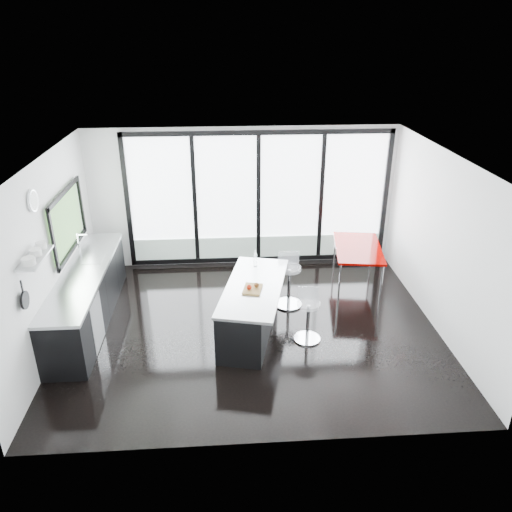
{
  "coord_description": "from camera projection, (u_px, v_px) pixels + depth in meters",
  "views": [
    {
      "loc": [
        -0.41,
        -6.92,
        4.5
      ],
      "look_at": [
        0.1,
        0.3,
        1.15
      ],
      "focal_mm": 35.0,
      "sensor_mm": 36.0,
      "label": 1
    }
  ],
  "objects": [
    {
      "name": "island",
      "position": [
        250.0,
        308.0,
        7.92
      ],
      "size": [
        1.3,
        2.18,
        1.08
      ],
      "color": "black",
      "rests_on": "floor"
    },
    {
      "name": "counter_cabinets",
      "position": [
        87.0,
        296.0,
        8.17
      ],
      "size": [
        0.69,
        3.24,
        1.36
      ],
      "color": "black",
      "rests_on": "floor"
    },
    {
      "name": "bar_stool_far",
      "position": [
        289.0,
        286.0,
        8.68
      ],
      "size": [
        0.48,
        0.48,
        0.75
      ],
      "primitive_type": "cylinder",
      "rotation": [
        0.0,
        0.0,
        -0.02
      ],
      "color": "silver",
      "rests_on": "floor"
    },
    {
      "name": "wall_front",
      "position": [
        265.0,
        345.0,
        5.33
      ],
      "size": [
        6.0,
        0.0,
        2.8
      ],
      "primitive_type": "cube",
      "color": "silver",
      "rests_on": "ground"
    },
    {
      "name": "red_table",
      "position": [
        356.0,
        266.0,
        9.39
      ],
      "size": [
        1.04,
        1.56,
        0.78
      ],
      "primitive_type": "cube",
      "rotation": [
        0.0,
        0.0,
        -0.15
      ],
      "color": "#810200",
      "rests_on": "floor"
    },
    {
      "name": "wall_left",
      "position": [
        55.0,
        238.0,
        7.58
      ],
      "size": [
        0.26,
        5.0,
        2.8
      ],
      "color": "silver",
      "rests_on": "ground"
    },
    {
      "name": "ceiling",
      "position": [
        250.0,
        159.0,
        7.0
      ],
      "size": [
        6.0,
        5.0,
        0.0
      ],
      "primitive_type": "cube",
      "color": "white",
      "rests_on": "wall_back"
    },
    {
      "name": "wall_back",
      "position": [
        257.0,
        205.0,
        9.9
      ],
      "size": [
        6.0,
        0.09,
        2.8
      ],
      "color": "silver",
      "rests_on": "ground"
    },
    {
      "name": "wall_right",
      "position": [
        442.0,
        244.0,
        7.78
      ],
      "size": [
        0.0,
        5.0,
        2.8
      ],
      "primitive_type": "cube",
      "color": "silver",
      "rests_on": "ground"
    },
    {
      "name": "floor",
      "position": [
        251.0,
        327.0,
        8.18
      ],
      "size": [
        6.0,
        5.0,
        0.0
      ],
      "primitive_type": "cube",
      "color": "black",
      "rests_on": "ground"
    },
    {
      "name": "bar_stool_near",
      "position": [
        308.0,
        321.0,
        7.73
      ],
      "size": [
        0.46,
        0.46,
        0.67
      ],
      "primitive_type": "cylinder",
      "rotation": [
        0.0,
        0.0,
        -0.1
      ],
      "color": "silver",
      "rests_on": "floor"
    }
  ]
}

